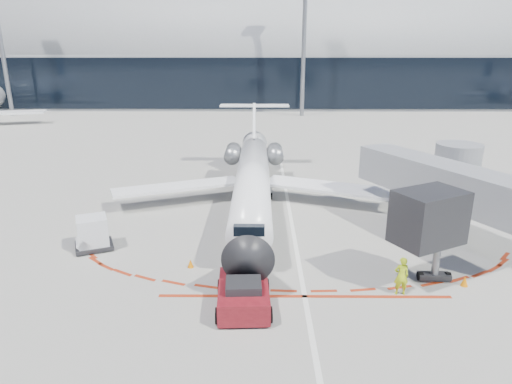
{
  "coord_description": "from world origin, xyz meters",
  "views": [
    {
      "loc": [
        -2.16,
        -30.75,
        11.41
      ],
      "look_at": [
        -2.42,
        -2.03,
        2.21
      ],
      "focal_mm": 32.0,
      "sensor_mm": 36.0,
      "label": 1
    }
  ],
  "objects_px": {
    "pushback_tug": "(244,294)",
    "uld_container": "(93,233)",
    "regional_jet": "(253,177)",
    "ramp_worker": "(401,276)"
  },
  "relations": [
    {
      "from": "pushback_tug",
      "to": "regional_jet",
      "type": "bearing_deg",
      "value": 86.67
    },
    {
      "from": "ramp_worker",
      "to": "pushback_tug",
      "type": "bearing_deg",
      "value": 7.44
    },
    {
      "from": "ramp_worker",
      "to": "uld_container",
      "type": "bearing_deg",
      "value": -18.92
    },
    {
      "from": "regional_jet",
      "to": "ramp_worker",
      "type": "xyz_separation_m",
      "value": [
        7.3,
        -12.92,
        -1.21
      ]
    },
    {
      "from": "ramp_worker",
      "to": "uld_container",
      "type": "relative_size",
      "value": 0.74
    },
    {
      "from": "pushback_tug",
      "to": "uld_container",
      "type": "distance_m",
      "value": 11.02
    },
    {
      "from": "ramp_worker",
      "to": "uld_container",
      "type": "height_order",
      "value": "uld_container"
    },
    {
      "from": "ramp_worker",
      "to": "uld_container",
      "type": "distance_m",
      "value": 17.29
    },
    {
      "from": "pushback_tug",
      "to": "uld_container",
      "type": "height_order",
      "value": "uld_container"
    },
    {
      "from": "regional_jet",
      "to": "uld_container",
      "type": "relative_size",
      "value": 9.95
    }
  ]
}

